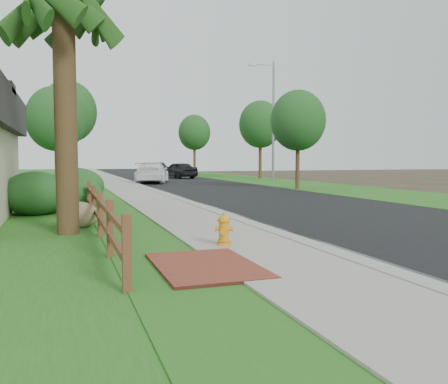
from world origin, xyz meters
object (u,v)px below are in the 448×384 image
object	(u,v)px
white_suv	(152,172)
ranch_fence	(91,199)
streetlight	(271,114)
fire_hydrant	(224,230)
dark_car_mid	(178,170)

from	to	relation	value
white_suv	ranch_fence	bearing A→B (deg)	90.83
streetlight	ranch_fence	bearing A→B (deg)	-126.36
fire_hydrant	white_suv	distance (m)	27.00
white_suv	dark_car_mid	bearing A→B (deg)	-100.52
dark_car_mid	white_suv	bearing A→B (deg)	42.98
dark_car_mid	streetlight	bearing A→B (deg)	106.23
ranch_fence	fire_hydrant	world-z (taller)	ranch_fence
dark_car_mid	streetlight	xyz separation A→B (m)	(5.95, -7.90, 4.71)
fire_hydrant	dark_car_mid	world-z (taller)	dark_car_mid
streetlight	fire_hydrant	bearing A→B (deg)	-116.21
dark_car_mid	ranch_fence	bearing A→B (deg)	51.08
fire_hydrant	dark_car_mid	bearing A→B (deg)	78.26
dark_car_mid	streetlight	world-z (taller)	streetlight
dark_car_mid	streetlight	distance (m)	10.96
streetlight	white_suv	bearing A→B (deg)	179.59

